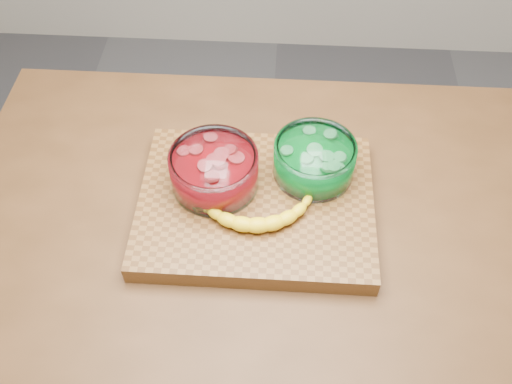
{
  "coord_description": "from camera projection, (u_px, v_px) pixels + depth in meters",
  "views": [
    {
      "loc": [
        0.04,
        -0.67,
        1.8
      ],
      "look_at": [
        0.0,
        0.0,
        0.96
      ],
      "focal_mm": 40.0,
      "sensor_mm": 36.0,
      "label": 1
    }
  ],
  "objects": [
    {
      "name": "ground",
      "position": [
        256.0,
        379.0,
        1.82
      ],
      "size": [
        3.5,
        3.5,
        0.0
      ],
      "primitive_type": "plane",
      "color": "#504F54",
      "rests_on": "ground"
    },
    {
      "name": "counter",
      "position": [
        256.0,
        315.0,
        1.47
      ],
      "size": [
        1.2,
        0.8,
        0.9
      ],
      "primitive_type": "cube",
      "color": "#503018",
      "rests_on": "ground"
    },
    {
      "name": "cutting_board",
      "position": [
        256.0,
        205.0,
        1.11
      ],
      "size": [
        0.45,
        0.35,
        0.04
      ],
      "primitive_type": "cube",
      "color": "brown",
      "rests_on": "counter"
    },
    {
      "name": "bowl_red",
      "position": [
        214.0,
        171.0,
        1.08
      ],
      "size": [
        0.17,
        0.17,
        0.08
      ],
      "color": "white",
      "rests_on": "cutting_board"
    },
    {
      "name": "bowl_green",
      "position": [
        314.0,
        160.0,
        1.1
      ],
      "size": [
        0.16,
        0.16,
        0.07
      ],
      "color": "white",
      "rests_on": "cutting_board"
    },
    {
      "name": "banana",
      "position": [
        256.0,
        211.0,
        1.05
      ],
      "size": [
        0.24,
        0.12,
        0.03
      ],
      "primitive_type": null,
      "color": "yellow",
      "rests_on": "cutting_board"
    }
  ]
}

